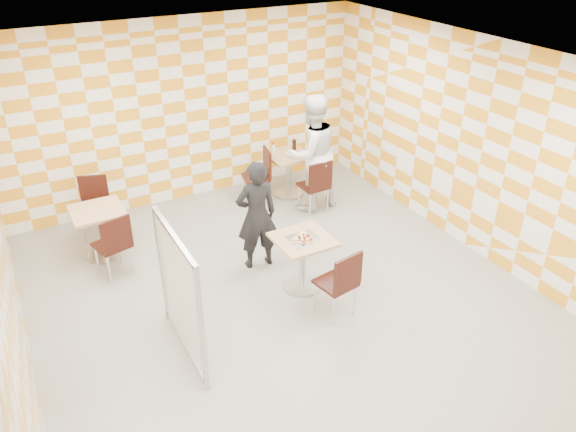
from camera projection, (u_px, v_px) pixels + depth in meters
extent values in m
plane|color=#989892|center=(289.00, 304.00, 7.12)|extent=(7.00, 7.00, 0.00)
plane|color=white|center=(289.00, 67.00, 5.67)|extent=(7.00, 7.00, 0.00)
plane|color=white|center=(186.00, 112.00, 9.09)|extent=(6.00, 0.00, 6.00)
plane|color=white|center=(2.00, 270.00, 5.15)|extent=(0.00, 7.00, 7.00)
plane|color=white|center=(482.00, 151.00, 7.64)|extent=(0.00, 7.00, 7.00)
cube|color=tan|center=(303.00, 240.00, 7.09)|extent=(0.70, 0.70, 0.04)
cylinder|color=#A5A5AA|center=(303.00, 263.00, 7.26)|extent=(0.08, 0.08, 0.70)
cylinder|color=#A5A5AA|center=(302.00, 286.00, 7.43)|extent=(0.50, 0.50, 0.03)
cube|color=tan|center=(288.00, 155.00, 9.48)|extent=(0.70, 0.70, 0.04)
cylinder|color=#A5A5AA|center=(288.00, 175.00, 9.65)|extent=(0.08, 0.08, 0.70)
cylinder|color=#A5A5AA|center=(288.00, 193.00, 9.82)|extent=(0.50, 0.50, 0.03)
cube|color=tan|center=(97.00, 211.00, 7.76)|extent=(0.70, 0.70, 0.04)
cylinder|color=#A5A5AA|center=(101.00, 233.00, 7.93)|extent=(0.08, 0.08, 0.70)
cylinder|color=#A5A5AA|center=(105.00, 254.00, 8.10)|extent=(0.50, 0.50, 0.03)
cube|color=black|center=(336.00, 283.00, 6.75)|extent=(0.48, 0.48, 0.04)
cube|color=black|center=(348.00, 273.00, 6.49)|extent=(0.42, 0.11, 0.45)
cylinder|color=silver|center=(336.00, 287.00, 7.08)|extent=(0.03, 0.03, 0.43)
cylinder|color=silver|center=(315.00, 297.00, 6.89)|extent=(0.03, 0.03, 0.43)
cylinder|color=silver|center=(355.00, 300.00, 6.84)|extent=(0.03, 0.03, 0.43)
cylinder|color=silver|center=(334.00, 311.00, 6.66)|extent=(0.03, 0.03, 0.43)
cube|color=black|center=(313.00, 186.00, 9.09)|extent=(0.43, 0.43, 0.04)
cube|color=black|center=(321.00, 176.00, 8.82)|extent=(0.42, 0.05, 0.45)
cylinder|color=silver|center=(316.00, 192.00, 9.41)|extent=(0.03, 0.03, 0.43)
cylinder|color=silver|center=(299.00, 197.00, 9.26)|extent=(0.03, 0.03, 0.43)
cylinder|color=silver|center=(327.00, 200.00, 9.15)|extent=(0.03, 0.03, 0.43)
cylinder|color=silver|center=(310.00, 205.00, 9.01)|extent=(0.03, 0.03, 0.43)
cube|color=black|center=(256.00, 177.00, 9.38)|extent=(0.50, 0.50, 0.04)
cube|color=black|center=(267.00, 162.00, 9.30)|extent=(0.13, 0.42, 0.45)
cylinder|color=silver|center=(244.00, 187.00, 9.59)|extent=(0.03, 0.03, 0.43)
cylinder|color=silver|center=(249.00, 196.00, 9.31)|extent=(0.03, 0.03, 0.43)
cylinder|color=silver|center=(264.00, 184.00, 9.67)|extent=(0.03, 0.03, 0.43)
cylinder|color=silver|center=(269.00, 193.00, 9.39)|extent=(0.03, 0.03, 0.43)
cube|color=black|center=(112.00, 245.00, 7.51)|extent=(0.51, 0.51, 0.04)
cube|color=black|center=(116.00, 234.00, 7.26)|extent=(0.42, 0.15, 0.45)
cylinder|color=silver|center=(120.00, 250.00, 7.83)|extent=(0.03, 0.03, 0.43)
cylinder|color=silver|center=(97.00, 259.00, 7.63)|extent=(0.03, 0.03, 0.43)
cylinder|color=silver|center=(132.00, 260.00, 7.62)|extent=(0.03, 0.03, 0.43)
cylinder|color=silver|center=(109.00, 270.00, 7.41)|extent=(0.03, 0.03, 0.43)
cube|color=black|center=(95.00, 210.00, 8.37)|extent=(0.53, 0.53, 0.04)
cube|color=black|center=(94.00, 189.00, 8.42)|extent=(0.41, 0.18, 0.45)
cylinder|color=silver|center=(84.00, 230.00, 8.31)|extent=(0.03, 0.03, 0.43)
cylinder|color=silver|center=(108.00, 228.00, 8.36)|extent=(0.03, 0.03, 0.43)
cylinder|color=silver|center=(87.00, 219.00, 8.61)|extent=(0.03, 0.03, 0.43)
cylinder|color=silver|center=(110.00, 217.00, 8.66)|extent=(0.03, 0.03, 0.43)
cube|color=white|center=(180.00, 293.00, 5.99)|extent=(0.02, 1.30, 1.40)
cube|color=#B2B2B7|center=(173.00, 236.00, 5.64)|extent=(0.05, 1.30, 0.05)
cube|color=#B2B2B7|center=(186.00, 345.00, 6.34)|extent=(0.05, 1.30, 0.05)
cube|color=#B2B2B7|center=(202.00, 329.00, 5.49)|extent=(0.05, 0.05, 1.50)
cylinder|color=#B2B2B7|center=(207.00, 386.00, 5.87)|extent=(0.08, 0.08, 0.05)
cube|color=#B2B2B7|center=(162.00, 263.00, 6.49)|extent=(0.05, 0.05, 1.50)
cylinder|color=#B2B2B7|center=(169.00, 316.00, 6.87)|extent=(0.08, 0.08, 0.05)
imported|color=black|center=(257.00, 215.00, 7.54)|extent=(0.61, 0.43, 1.57)
imported|color=white|center=(311.00, 153.00, 8.96)|extent=(0.98, 0.79, 1.92)
cube|color=silver|center=(304.00, 239.00, 7.06)|extent=(0.38, 0.34, 0.01)
cone|color=tan|center=(304.00, 238.00, 7.06)|extent=(0.40, 0.40, 0.02)
cone|color=#F2D88C|center=(303.00, 236.00, 7.06)|extent=(0.33, 0.33, 0.01)
cylinder|color=maroon|center=(304.00, 241.00, 6.94)|extent=(0.04, 0.04, 0.01)
cylinder|color=maroon|center=(311.00, 239.00, 7.00)|extent=(0.04, 0.04, 0.01)
cylinder|color=maroon|center=(305.00, 237.00, 7.03)|extent=(0.04, 0.04, 0.01)
cylinder|color=maroon|center=(299.00, 236.00, 7.05)|extent=(0.04, 0.04, 0.01)
cylinder|color=maroon|center=(307.00, 235.00, 7.08)|extent=(0.04, 0.04, 0.01)
torus|color=black|center=(308.00, 236.00, 7.04)|extent=(0.03, 0.03, 0.01)
torus|color=black|center=(305.00, 239.00, 6.99)|extent=(0.03, 0.03, 0.01)
torus|color=black|center=(304.00, 234.00, 7.08)|extent=(0.03, 0.03, 0.01)
torus|color=black|center=(300.00, 238.00, 7.00)|extent=(0.03, 0.03, 0.01)
cylinder|color=white|center=(273.00, 149.00, 9.46)|extent=(0.06, 0.06, 0.16)
cylinder|color=red|center=(273.00, 144.00, 9.42)|extent=(0.04, 0.04, 0.04)
cylinder|color=black|center=(294.00, 146.00, 9.55)|extent=(0.07, 0.07, 0.20)
cylinder|color=red|center=(294.00, 139.00, 9.50)|extent=(0.03, 0.03, 0.03)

